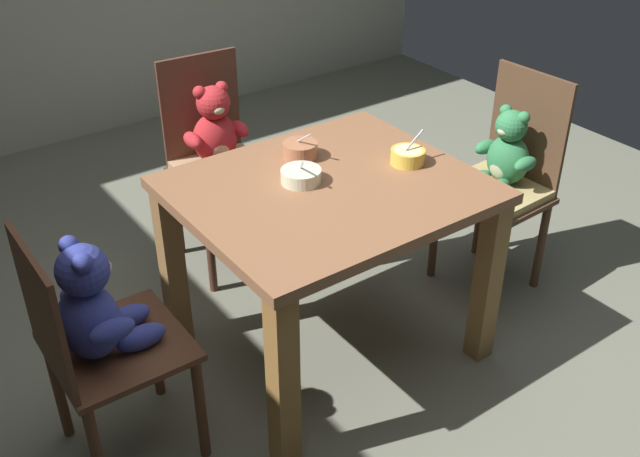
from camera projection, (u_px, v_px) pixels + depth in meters
name	position (u px, v px, depth m)	size (l,w,h in m)	color
ground_plane	(327.00, 349.00, 3.01)	(5.20, 5.20, 0.04)	slate
dining_table	(328.00, 219.00, 2.68)	(1.03, 0.89, 0.74)	brown
teddy_chair_near_right	(503.00, 171.00, 3.12)	(0.38, 0.42, 0.95)	#523724
teddy_chair_near_left	(95.00, 322.00, 2.24)	(0.41, 0.42, 0.87)	#52311F
teddy_chair_far_center	(217.00, 149.00, 3.26)	(0.43, 0.44, 0.94)	#4E2E21
porridge_bowl_yellow_near_right	(408.00, 156.00, 2.74)	(0.14, 0.13, 0.12)	gold
porridge_bowl_terracotta_far_center	(300.00, 150.00, 2.78)	(0.13, 0.14, 0.13)	#B16F4C
porridge_bowl_cream_center	(301.00, 176.00, 2.61)	(0.14, 0.15, 0.12)	beige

